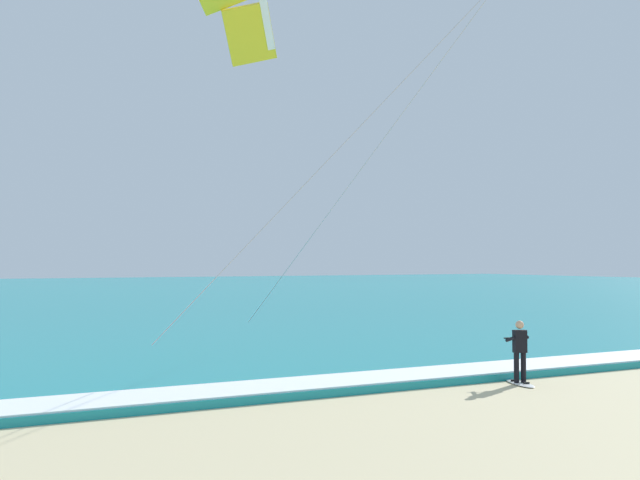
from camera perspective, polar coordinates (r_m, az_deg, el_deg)
name	(u,v)px	position (r m, az deg, el deg)	size (l,w,h in m)	color
sea	(89,293)	(76.87, -17.39, -3.90)	(200.00, 120.00, 0.20)	teal
surf_foam	(454,371)	(21.23, 10.28, -9.90)	(200.00, 1.88, 0.04)	white
surfboard	(520,383)	(20.68, 15.20, -10.63)	(0.80, 1.47, 0.09)	white
kitesurfer	(520,349)	(20.57, 15.16, -8.11)	(0.61, 0.61, 1.69)	black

